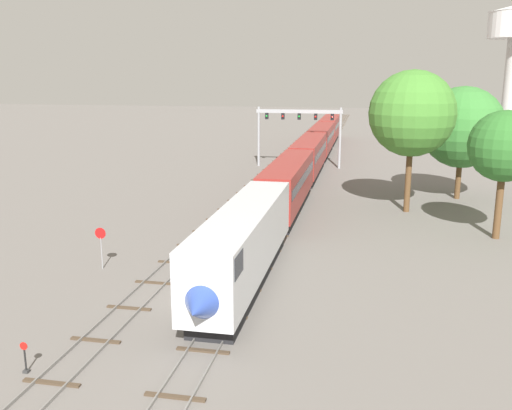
# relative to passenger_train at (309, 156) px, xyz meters

# --- Properties ---
(ground_plane) EXTENTS (400.00, 400.00, 0.00)m
(ground_plane) POSITION_rel_passenger_train_xyz_m (-2.00, -42.46, -2.61)
(ground_plane) COLOR slate
(track_main) EXTENTS (2.60, 200.00, 0.16)m
(track_main) POSITION_rel_passenger_train_xyz_m (0.00, 17.54, -2.54)
(track_main) COLOR slate
(track_main) RESTS_ON ground
(track_near) EXTENTS (2.60, 160.00, 0.16)m
(track_near) POSITION_rel_passenger_train_xyz_m (-5.50, -2.46, -2.54)
(track_near) COLOR slate
(track_near) RESTS_ON ground
(passenger_train) EXTENTS (3.04, 97.77, 4.80)m
(passenger_train) POSITION_rel_passenger_train_xyz_m (0.00, 0.00, 0.00)
(passenger_train) COLOR silver
(passenger_train) RESTS_ON ground
(signal_gantry) EXTENTS (12.10, 0.49, 8.44)m
(signal_gantry) POSITION_rel_passenger_train_xyz_m (-2.25, 6.90, 3.58)
(signal_gantry) COLOR #999BA0
(signal_gantry) RESTS_ON ground
(switch_stand) EXTENTS (0.36, 0.24, 1.46)m
(switch_stand) POSITION_rel_passenger_train_xyz_m (-7.10, -51.82, -2.09)
(switch_stand) COLOR black
(switch_stand) RESTS_ON ground
(stop_sign) EXTENTS (0.76, 0.08, 2.88)m
(stop_sign) POSITION_rel_passenger_train_xyz_m (-10.00, -38.53, -0.74)
(stop_sign) COLOR gray
(stop_sign) RESTS_ON ground
(trackside_tree_left) EXTENTS (7.99, 7.99, 13.32)m
(trackside_tree_left) POSITION_rel_passenger_train_xyz_m (11.19, -17.67, 6.70)
(trackside_tree_left) COLOR brown
(trackside_tree_left) RESTS_ON ground
(trackside_tree_mid) EXTENTS (8.39, 8.39, 11.73)m
(trackside_tree_mid) POSITION_rel_passenger_train_xyz_m (16.82, -10.67, 4.91)
(trackside_tree_mid) COLOR brown
(trackside_tree_mid) RESTS_ON ground
(trackside_tree_right) EXTENTS (5.56, 5.56, 10.22)m
(trackside_tree_right) POSITION_rel_passenger_train_xyz_m (17.68, -25.65, 4.78)
(trackside_tree_right) COLOR brown
(trackside_tree_right) RESTS_ON ground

